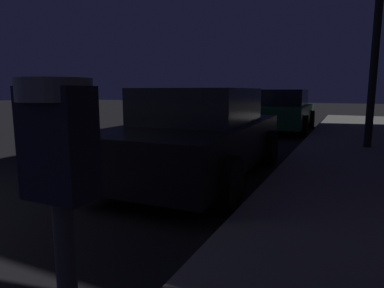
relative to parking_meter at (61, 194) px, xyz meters
The scene contains 3 objects.
parking_meter is the anchor object (origin of this frame).
car_black 4.48m from the parking_meter, 109.29° to the left, with size 2.13×4.30×1.43m.
car_green 11.29m from the parking_meter, 97.51° to the left, with size 2.10×4.37×1.43m.
Camera 1 is at (5.01, -0.68, 1.39)m, focal length 31.21 mm.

